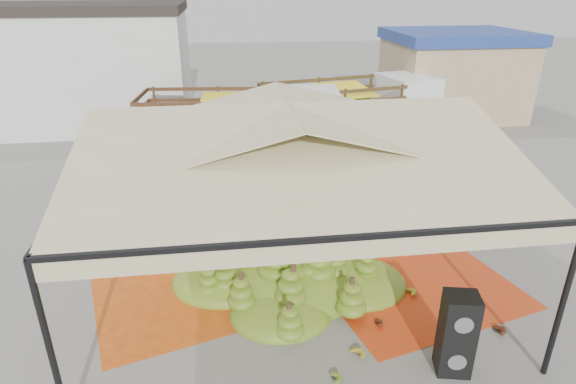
{
  "coord_description": "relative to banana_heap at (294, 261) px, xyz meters",
  "views": [
    {
      "loc": [
        -1.34,
        -9.79,
        6.36
      ],
      "look_at": [
        0.2,
        1.5,
        1.3
      ],
      "focal_mm": 30.0,
      "sensor_mm": 36.0,
      "label": 1
    }
  ],
  "objects": [
    {
      "name": "ground",
      "position": [
        -0.03,
        0.71,
        -0.59
      ],
      "size": [
        90.0,
        90.0,
        0.0
      ],
      "primitive_type": "plane",
      "color": "slate",
      "rests_on": "ground"
    },
    {
      "name": "canopy_tent",
      "position": [
        -0.03,
        0.71,
        2.71
      ],
      "size": [
        8.1,
        8.1,
        4.0
      ],
      "color": "black",
      "rests_on": "ground"
    },
    {
      "name": "building_white",
      "position": [
        -10.03,
        14.71,
        2.12
      ],
      "size": [
        14.3,
        6.3,
        5.4
      ],
      "color": "silver",
      "rests_on": "ground"
    },
    {
      "name": "building_tan",
      "position": [
        9.97,
        13.71,
        1.48
      ],
      "size": [
        6.3,
        5.3,
        4.1
      ],
      "color": "tan",
      "rests_on": "ground"
    },
    {
      "name": "tarp_left",
      "position": [
        -2.27,
        0.34,
        -0.59
      ],
      "size": [
        5.23,
        5.1,
        0.01
      ],
      "primitive_type": "cube",
      "rotation": [
        0.0,
        0.0,
        0.28
      ],
      "color": "#D85C14",
      "rests_on": "ground"
    },
    {
      "name": "tarp_right",
      "position": [
        2.64,
        -0.04,
        -0.59
      ],
      "size": [
        5.1,
        5.25,
        0.01
      ],
      "primitive_type": "cube",
      "rotation": [
        0.0,
        0.0,
        0.25
      ],
      "color": "red",
      "rests_on": "ground"
    },
    {
      "name": "banana_heap",
      "position": [
        0.0,
        0.0,
        0.0
      ],
      "size": [
        5.67,
        4.71,
        1.18
      ],
      "primitive_type": "ellipsoid",
      "rotation": [
        0.0,
        0.0,
        -0.03
      ],
      "color": "#537618",
      "rests_on": "ground"
    },
    {
      "name": "hand_yellow_a",
      "position": [
        2.42,
        -0.78,
        -0.49
      ],
      "size": [
        0.48,
        0.41,
        0.2
      ],
      "primitive_type": "ellipsoid",
      "rotation": [
        0.0,
        0.0,
        0.1
      ],
      "color": "gold",
      "rests_on": "ground"
    },
    {
      "name": "hand_yellow_b",
      "position": [
        0.77,
        -2.48,
        -0.49
      ],
      "size": [
        0.57,
        0.52,
        0.21
      ],
      "primitive_type": "ellipsoid",
      "rotation": [
        0.0,
        0.0,
        0.37
      ],
      "color": "#AC8122",
      "rests_on": "ground"
    },
    {
      "name": "hand_red_a",
      "position": [
        1.41,
        -1.67,
        -0.5
      ],
      "size": [
        0.41,
        0.34,
        0.17
      ],
      "primitive_type": "ellipsoid",
      "rotation": [
        0.0,
        0.0,
        -0.09
      ],
      "color": "#5B1B14",
      "rests_on": "ground"
    },
    {
      "name": "hand_red_b",
      "position": [
        3.67,
        -2.22,
        -0.49
      ],
      "size": [
        0.49,
        0.41,
        0.21
      ],
      "primitive_type": "ellipsoid",
      "rotation": [
        0.0,
        0.0,
        -0.08
      ],
      "color": "#511D12",
      "rests_on": "ground"
    },
    {
      "name": "hand_green",
      "position": [
        0.22,
        -2.99,
        -0.49
      ],
      "size": [
        0.47,
        0.39,
        0.2
      ],
      "primitive_type": "ellipsoid",
      "rotation": [
        0.0,
        0.0,
        0.06
      ],
      "color": "#4E7618",
      "rests_on": "ground"
    },
    {
      "name": "hanging_bunches",
      "position": [
        -0.86,
        -0.27,
        2.03
      ],
      "size": [
        1.74,
        0.24,
        0.2
      ],
      "color": "#517C1A",
      "rests_on": "ground"
    },
    {
      "name": "speaker_stack",
      "position": [
        2.39,
        -2.99,
        0.2
      ],
      "size": [
        0.66,
        0.61,
        1.57
      ],
      "rotation": [
        0.0,
        0.0,
        -0.22
      ],
      "color": "black",
      "rests_on": "ground"
    },
    {
      "name": "banana_leaves",
      "position": [
        -2.17,
        0.47,
        -0.59
      ],
      "size": [
        0.96,
        1.36,
        3.7
      ],
      "primitive_type": null,
      "color": "#36691C",
      "rests_on": "ground"
    },
    {
      "name": "vendor",
      "position": [
        -0.02,
        5.01,
        0.37
      ],
      "size": [
        0.73,
        0.51,
        1.93
      ],
      "primitive_type": "imported",
      "rotation": [
        0.0,
        0.0,
        3.08
      ],
      "color": "slate",
      "rests_on": "ground"
    },
    {
      "name": "truck_left",
      "position": [
        -0.44,
        8.83,
        0.97
      ],
      "size": [
        7.6,
        3.22,
        2.54
      ],
      "rotation": [
        0.0,
        0.0,
        -0.1
      ],
      "color": "#522F1B",
      "rests_on": "ground"
    },
    {
      "name": "truck_right",
      "position": [
        4.28,
        10.46,
        0.98
      ],
      "size": [
        7.77,
        4.02,
        2.54
      ],
      "rotation": [
        0.0,
        0.0,
        0.21
      ],
      "color": "#4C3919",
      "rests_on": "ground"
    }
  ]
}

